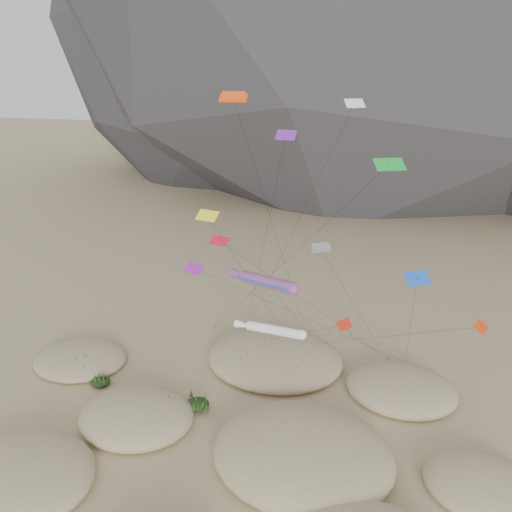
# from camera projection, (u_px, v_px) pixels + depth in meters

# --- Properties ---
(ground) EXTENTS (500.00, 500.00, 0.00)m
(ground) POSITION_uv_depth(u_px,v_px,m) (251.00, 481.00, 41.33)
(ground) COLOR #CCB789
(ground) RESTS_ON ground
(dunes) EXTENTS (52.00, 38.47, 4.02)m
(dunes) POSITION_uv_depth(u_px,v_px,m) (251.00, 436.00, 45.37)
(dunes) COLOR #CCB789
(dunes) RESTS_ON ground
(dune_grass) EXTENTS (44.47, 29.21, 1.50)m
(dune_grass) POSITION_uv_depth(u_px,v_px,m) (235.00, 443.00, 44.27)
(dune_grass) COLOR black
(dune_grass) RESTS_ON ground
(kite_stakes) EXTENTS (24.10, 4.68, 0.30)m
(kite_stakes) POSITION_uv_depth(u_px,v_px,m) (309.00, 340.00, 62.07)
(kite_stakes) COLOR #3F2D1E
(kite_stakes) RESTS_ON ground
(rainbow_tube_kite) EXTENTS (8.17, 16.09, 13.22)m
(rainbow_tube_kite) POSITION_uv_depth(u_px,v_px,m) (264.00, 281.00, 49.30)
(rainbow_tube_kite) COLOR #FF4D1A
(rainbow_tube_kite) RESTS_ON ground
(white_tube_kite) EXTENTS (7.66, 16.17, 11.00)m
(white_tube_kite) POSITION_uv_depth(u_px,v_px,m) (271.00, 330.00, 44.23)
(white_tube_kite) COLOR white
(white_tube_kite) RESTS_ON ground
(orange_parafoil) EXTENTS (6.69, 13.82, 29.95)m
(orange_parafoil) POSITION_uv_depth(u_px,v_px,m) (235.00, 101.00, 46.59)
(orange_parafoil) COLOR #FE480D
(orange_parafoil) RESTS_ON ground
(multi_parafoil) EXTENTS (7.92, 9.66, 15.87)m
(multi_parafoil) POSITION_uv_depth(u_px,v_px,m) (322.00, 249.00, 49.10)
(multi_parafoil) COLOR red
(multi_parafoil) RESTS_ON ground
(delta_kites) EXTENTS (29.94, 19.79, 29.41)m
(delta_kites) POSITION_uv_depth(u_px,v_px,m) (318.00, 233.00, 44.96)
(delta_kites) COLOR purple
(delta_kites) RESTS_ON ground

